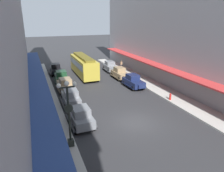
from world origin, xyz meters
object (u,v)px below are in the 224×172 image
(parked_car_4, at_px, (110,66))
(fire_hydrant, at_px, (170,96))
(parked_car_1, at_px, (56,69))
(lamp_post_with_clock, at_px, (69,112))
(parked_car_5, at_px, (120,73))
(pedestrian_0, at_px, (121,65))
(pedestrian_1, at_px, (54,151))
(parked_car_0, at_px, (81,116))
(streetcar, at_px, (84,65))
(parked_car_2, at_px, (61,76))
(parked_car_3, at_px, (71,97))
(parked_car_6, at_px, (65,84))
(parked_car_7, at_px, (133,81))

(parked_car_4, xyz_separation_m, fire_hydrant, (1.47, -15.91, -0.38))
(parked_car_1, height_order, lamp_post_with_clock, lamp_post_with_clock)
(parked_car_4, bearing_deg, parked_car_5, -92.98)
(parked_car_1, relative_size, pedestrian_0, 2.61)
(parked_car_4, height_order, pedestrian_1, parked_car_4)
(lamp_post_with_clock, bearing_deg, parked_car_0, 63.86)
(parked_car_5, height_order, streetcar, streetcar)
(parked_car_2, distance_m, lamp_post_with_clock, 17.39)
(parked_car_3, bearing_deg, pedestrian_0, 47.16)
(parked_car_4, bearing_deg, fire_hydrant, -84.74)
(parked_car_3, bearing_deg, fire_hydrant, -16.12)
(parked_car_3, xyz_separation_m, parked_car_6, (0.18, 4.82, 0.00))
(parked_car_0, relative_size, parked_car_2, 1.00)
(parked_car_6, relative_size, pedestrian_0, 2.63)
(parked_car_0, bearing_deg, parked_car_4, 61.12)
(streetcar, distance_m, pedestrian_1, 22.20)
(parked_car_7, bearing_deg, pedestrian_1, -134.77)
(parked_car_3, distance_m, pedestrian_1, 10.06)
(parked_car_0, height_order, parked_car_3, same)
(parked_car_7, distance_m, pedestrian_1, 17.60)
(parked_car_4, bearing_deg, parked_car_7, -91.74)
(lamp_post_with_clock, height_order, fire_hydrant, lamp_post_with_clock)
(parked_car_6, relative_size, streetcar, 0.45)
(parked_car_4, height_order, lamp_post_with_clock, lamp_post_with_clock)
(parked_car_7, height_order, pedestrian_0, parked_car_7)
(parked_car_1, bearing_deg, pedestrian_0, -6.04)
(parked_car_2, bearing_deg, parked_car_4, 21.18)
(parked_car_1, xyz_separation_m, pedestrian_1, (-3.14, -23.81, 0.07))
(parked_car_3, distance_m, parked_car_4, 15.96)
(parked_car_7, distance_m, fire_hydrant, 6.38)
(parked_car_2, xyz_separation_m, parked_car_7, (9.09, -6.15, 0.00))
(parked_car_5, height_order, fire_hydrant, parked_car_5)
(parked_car_6, distance_m, fire_hydrant, 13.60)
(parked_car_7, bearing_deg, parked_car_3, -162.82)
(lamp_post_with_clock, bearing_deg, parked_car_5, 54.99)
(parked_car_2, relative_size, parked_car_4, 1.00)
(streetcar, bearing_deg, pedestrian_1, -109.48)
(parked_car_2, distance_m, parked_car_6, 4.23)
(pedestrian_1, bearing_deg, parked_car_1, 82.48)
(parked_car_5, relative_size, fire_hydrant, 5.23)
(parked_car_5, xyz_separation_m, parked_car_7, (-0.03, -4.72, 0.00))
(parked_car_2, xyz_separation_m, lamp_post_with_clock, (-1.90, -17.17, 2.04))
(parked_car_0, bearing_deg, fire_hydrant, 9.04)
(fire_hydrant, relative_size, pedestrian_1, 0.49)
(parked_car_0, xyz_separation_m, parked_car_3, (0.08, 5.01, 0.00))
(parked_car_2, distance_m, parked_car_3, 9.06)
(fire_hydrant, relative_size, pedestrian_0, 0.50)
(parked_car_5, bearing_deg, fire_hydrant, -80.93)
(fire_hydrant, distance_m, pedestrian_1, 15.53)
(parked_car_2, xyz_separation_m, parked_car_4, (9.39, 3.64, 0.00))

